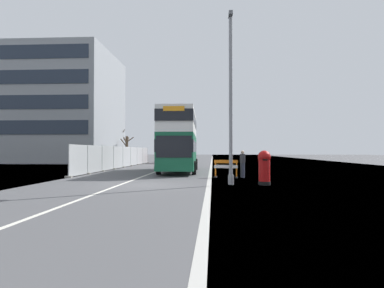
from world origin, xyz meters
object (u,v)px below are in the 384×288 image
object	(u,v)px
lamppost_foreground	(231,103)
roadworks_barrier	(226,167)
car_receding_far	(172,155)
car_receding_mid	(172,155)
pedestrian_at_kerb	(243,164)
double_decker_bus	(179,140)
car_oncoming_near	(168,156)
red_pillar_postbox	(264,166)

from	to	relation	value
lamppost_foreground	roadworks_barrier	bearing A→B (deg)	91.04
lamppost_foreground	car_receding_far	xyz separation A→B (m)	(-8.18, 45.14, -3.22)
car_receding_mid	pedestrian_at_kerb	size ratio (longest dim) A/B	2.57
double_decker_bus	roadworks_barrier	distance (m)	7.44
car_receding_mid	pedestrian_at_kerb	bearing A→B (deg)	-75.49
car_receding_far	roadworks_barrier	bearing A→B (deg)	-78.71
double_decker_bus	car_oncoming_near	distance (m)	19.94
car_receding_far	car_oncoming_near	bearing A→B (deg)	-85.88
double_decker_bus	lamppost_foreground	world-z (taller)	lamppost_foreground
red_pillar_postbox	roadworks_barrier	xyz separation A→B (m)	(-1.76, 4.65, -0.25)
pedestrian_at_kerb	lamppost_foreground	bearing A→B (deg)	-101.64
car_receding_mid	car_receding_far	world-z (taller)	car_receding_mid
red_pillar_postbox	car_oncoming_near	world-z (taller)	car_oncoming_near
roadworks_barrier	red_pillar_postbox	bearing A→B (deg)	-69.21
double_decker_bus	car_receding_mid	size ratio (longest dim) A/B	2.61
double_decker_bus	car_receding_mid	world-z (taller)	double_decker_bus
roadworks_barrier	car_receding_mid	distance (m)	33.30
roadworks_barrier	car_oncoming_near	distance (m)	26.76
car_receding_far	pedestrian_at_kerb	xyz separation A→B (m)	(9.17, -40.31, -0.08)
car_receding_mid	car_oncoming_near	bearing A→B (deg)	-87.94
red_pillar_postbox	car_oncoming_near	bearing A→B (deg)	106.11
lamppost_foreground	car_receding_mid	bearing A→B (deg)	101.22
double_decker_bus	pedestrian_at_kerb	distance (m)	7.80
car_receding_far	lamppost_foreground	bearing A→B (deg)	-79.73
double_decker_bus	pedestrian_at_kerb	xyz separation A→B (m)	(4.65, -6.03, -1.70)
lamppost_foreground	red_pillar_postbox	xyz separation A→B (m)	(1.68, -0.04, -3.22)
double_decker_bus	roadworks_barrier	xyz separation A→B (m)	(3.57, -6.25, -1.88)
double_decker_bus	car_receding_mid	xyz separation A→B (m)	(-3.70, 26.24, -1.57)
lamppost_foreground	pedestrian_at_kerb	distance (m)	5.93
lamppost_foreground	red_pillar_postbox	distance (m)	3.63
double_decker_bus	lamppost_foreground	distance (m)	11.56
car_oncoming_near	car_receding_far	distance (m)	14.75
lamppost_foreground	pedestrian_at_kerb	world-z (taller)	lamppost_foreground
red_pillar_postbox	pedestrian_at_kerb	bearing A→B (deg)	98.04
lamppost_foreground	roadworks_barrier	world-z (taller)	lamppost_foreground
roadworks_barrier	car_oncoming_near	bearing A→B (deg)	105.24
roadworks_barrier	car_receding_mid	xyz separation A→B (m)	(-7.27, 32.49, 0.31)
double_decker_bus	car_receding_far	xyz separation A→B (m)	(-4.52, 34.28, -1.62)
car_receding_far	pedestrian_at_kerb	distance (m)	41.34
roadworks_barrier	pedestrian_at_kerb	bearing A→B (deg)	11.34
lamppost_foreground	car_receding_mid	xyz separation A→B (m)	(-7.36, 37.10, -3.16)
pedestrian_at_kerb	double_decker_bus	bearing A→B (deg)	127.63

